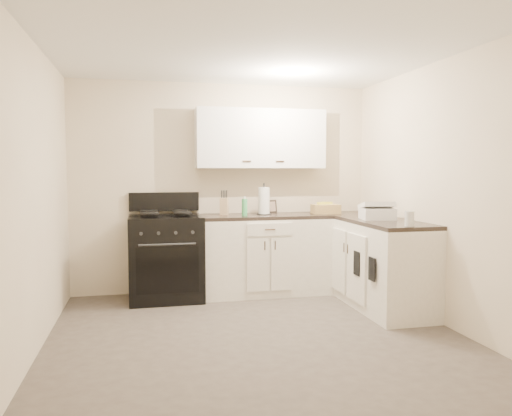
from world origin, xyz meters
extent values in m
plane|color=#473F38|center=(0.00, 0.00, 0.00)|extent=(3.60, 3.60, 0.00)
plane|color=white|center=(0.00, 0.00, 2.50)|extent=(3.60, 3.60, 0.00)
plane|color=beige|center=(0.00, 1.80, 1.25)|extent=(3.60, 0.00, 3.60)
plane|color=beige|center=(1.80, 0.00, 1.25)|extent=(0.00, 3.60, 3.60)
plane|color=beige|center=(-1.80, 0.00, 1.25)|extent=(0.00, 3.60, 3.60)
plane|color=beige|center=(0.00, -1.80, 1.25)|extent=(3.60, 0.00, 3.60)
cube|color=white|center=(0.43, 1.50, 0.45)|extent=(1.55, 0.60, 0.90)
cube|color=white|center=(1.50, 0.85, 0.45)|extent=(0.60, 1.90, 0.90)
cube|color=black|center=(0.43, 1.50, 0.92)|extent=(1.55, 0.60, 0.04)
cube|color=black|center=(1.50, 0.85, 0.92)|extent=(0.60, 1.90, 0.04)
cube|color=white|center=(0.43, 1.65, 1.84)|extent=(1.55, 0.30, 0.70)
cube|color=black|center=(-0.72, 1.48, 0.46)|extent=(0.81, 0.70, 0.98)
cube|color=#D4AD82|center=(-0.03, 1.59, 1.04)|extent=(0.11, 0.11, 0.20)
cylinder|color=white|center=(0.44, 1.52, 1.10)|extent=(0.18, 0.18, 0.32)
cylinder|color=#43B060|center=(0.18, 1.41, 1.04)|extent=(0.07, 0.07, 0.19)
cube|color=black|center=(0.59, 1.73, 1.02)|extent=(0.13, 0.08, 0.16)
cube|color=tan|center=(1.21, 1.50, 0.99)|extent=(0.35, 0.25, 0.11)
cube|color=white|center=(1.48, 0.68, 1.00)|extent=(0.38, 0.36, 0.12)
cylinder|color=silver|center=(1.47, 0.00, 1.01)|extent=(0.11, 0.11, 0.14)
cube|color=black|center=(1.18, 0.17, 0.51)|extent=(0.02, 0.13, 0.22)
cube|color=black|center=(1.18, 0.51, 0.51)|extent=(0.02, 0.14, 0.25)
camera|label=1|loc=(-0.96, -4.20, 1.46)|focal=35.00mm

